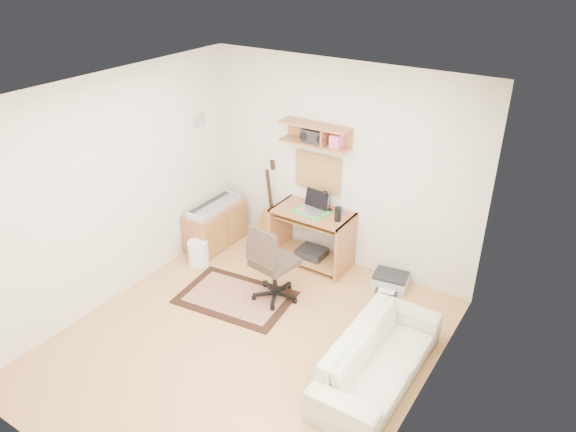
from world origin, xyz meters
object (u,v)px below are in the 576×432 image
Objects in this scene: task_chair at (275,262)px; cabinet at (216,226)px; sofa at (379,351)px; printer at (390,280)px; desk at (312,237)px.

cabinet is (-1.40, 0.61, -0.22)m from task_chair.
sofa reaches higher than cabinet.
task_chair is 1.66m from sofa.
cabinet is at bearing 179.08° from printer.
printer is at bearing 51.73° from task_chair.
task_chair is at bearing -87.66° from desk.
sofa reaches higher than printer.
desk is 2.40× the size of printer.
sofa is (1.60, -1.45, -0.04)m from desk.
task_chair is 1.11× the size of cabinet.
desk is 1.12m from printer.
desk is at bearing 12.46° from cabinet.
desk is at bearing 101.28° from task_chair.
desk is at bearing 47.82° from sofa.
cabinet is 3.17m from sofa.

